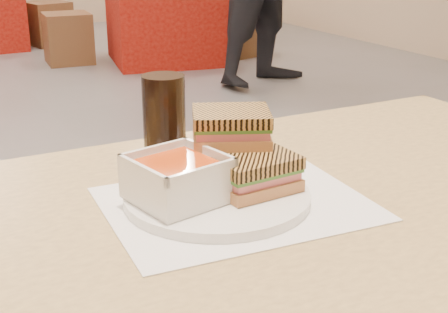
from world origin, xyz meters
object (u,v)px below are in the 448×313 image
cola_glass (164,120)px  bg_chair_1r (239,32)px  plate (217,196)px  soup_bowl (178,180)px  bg_chair_1l (68,38)px  bg_chair_2r (49,23)px  panini_lower (253,172)px  bg_table_1 (165,15)px  main_table (288,262)px

cola_glass → bg_chair_1r: 4.89m
plate → bg_chair_1r: bearing=60.0°
plate → soup_bowl: (-0.06, 0.00, 0.04)m
bg_chair_1l → bg_chair_1r: (1.47, -0.38, -0.01)m
bg_chair_1r → bg_chair_2r: size_ratio=1.00×
cola_glass → bg_chair_1l: size_ratio=0.35×
soup_bowl → panini_lower: size_ratio=1.16×
plate → bg_chair_2r: size_ratio=0.61×
bg_chair_2r → bg_chair_1l: bearing=-94.4°
cola_glass → bg_chair_1l: cola_glass is taller
cola_glass → bg_chair_2r: size_ratio=0.34×
bg_chair_2r → bg_table_1: bearing=-61.9°
plate → soup_bowl: soup_bowl is taller
main_table → soup_bowl: (-0.17, 0.03, 0.16)m
bg_chair_2r → bg_chair_1r: bearing=-44.3°
plate → bg_table_1: bearing=67.7°
main_table → bg_chair_1r: main_table is taller
plate → bg_chair_1l: 4.87m
panini_lower → bg_chair_1r: panini_lower is taller
plate → bg_chair_1r: plate is taller
panini_lower → bg_chair_2r: 5.84m
bg_table_1 → bg_chair_1r: (0.70, -0.06, -0.19)m
bg_chair_1r → panini_lower: bearing=-119.4°
plate → bg_chair_2r: plate is taller
cola_glass → bg_chair_1l: bearing=77.1°
panini_lower → soup_bowl: bearing=171.1°
main_table → panini_lower: bearing=168.8°
soup_bowl → panini_lower: soup_bowl is taller
soup_bowl → bg_chair_1r: (2.56, 4.34, -0.59)m
panini_lower → bg_chair_1r: size_ratio=0.27×
bg_chair_1l → bg_chair_2r: size_ratio=0.96×
main_table → soup_bowl: 0.23m
main_table → plate: bearing=166.3°
panini_lower → cola_glass: size_ratio=0.80×
bg_table_1 → bg_chair_2r: bg_table_1 is taller
plate → main_table: bearing=-13.7°
bg_table_1 → bg_chair_2r: 1.48m
cola_glass → bg_chair_2r: cola_glass is taller
soup_bowl → bg_chair_1l: 4.88m
main_table → panini_lower: 0.17m
panini_lower → bg_chair_1l: panini_lower is taller
soup_bowl → bg_table_1: bearing=67.0°
cola_glass → bg_chair_2r: bearing=78.6°
panini_lower → bg_chair_1l: bearing=78.2°
bg_chair_1l → bg_table_1: bearing=-22.6°
soup_bowl → bg_chair_1l: (1.10, 4.72, -0.58)m
plate → cola_glass: bearing=90.4°
plate → bg_chair_1l: size_ratio=0.63×
plate → bg_table_1: size_ratio=0.26×
bg_chair_1r → bg_chair_2r: 1.94m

